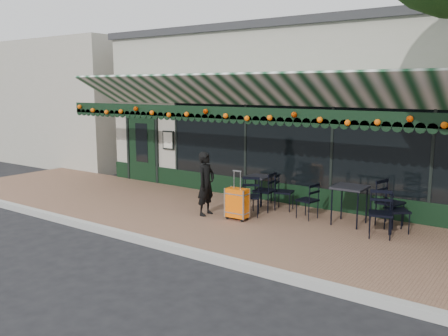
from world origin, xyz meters
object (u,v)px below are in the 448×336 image
Objects in this scene: chair_a_front at (380,214)px; chair_b_right at (284,192)px; cafe_table_b at (258,179)px; cafe_table_a at (350,190)px; chair_a_right at (390,203)px; woman at (206,184)px; chair_a_left at (307,201)px; chair_a_extra at (397,211)px; suitcase at (237,203)px; chair_b_front at (250,197)px; chair_b_left at (264,191)px.

chair_a_front is 2.64m from chair_b_right.
cafe_table_b is at bearing 64.72° from chair_b_right.
chair_a_right reaches higher than cafe_table_a.
woman is 3.83m from chair_a_front.
woman is at bearing -158.45° from cafe_table_a.
chair_a_left is at bearing -130.05° from chair_b_right.
woman reaches higher than chair_a_right.
woman is 1.67× the size of chair_a_extra.
woman is 1.92m from chair_b_right.
suitcase is at bearing -152.80° from cafe_table_a.
chair_a_front reaches higher than chair_a_extra.
chair_a_left is 0.83× the size of chair_a_right.
cafe_table_b is (0.42, 1.60, -0.09)m from woman.
woman reaches higher than chair_a_front.
chair_a_front is at bearing -32.06° from cafe_table_a.
chair_a_left is at bearing 55.92° from chair_a_extra.
chair_b_front is at bearing -162.32° from cafe_table_a.
cafe_table_b is at bearing -141.66° from chair_b_left.
cafe_table_a is (2.14, 1.10, 0.38)m from suitcase.
chair_b_front is at bearing 124.57° from chair_a_right.
chair_b_right is at bearing -11.41° from cafe_table_b.
chair_a_left is (1.61, -0.55, -0.22)m from cafe_table_b.
cafe_table_b is 0.75× the size of chair_b_left.
chair_a_front is 1.04× the size of chair_b_front.
chair_b_left is (-3.06, -0.07, 0.03)m from chair_a_extra.
chair_a_right is 1.11× the size of chair_b_front.
chair_a_extra is 0.93× the size of chair_b_left.
chair_a_front is at bearing 76.34° from chair_b_left.
chair_a_right is (3.69, 1.53, -0.23)m from woman.
chair_a_left is (2.03, 1.05, -0.32)m from woman.
cafe_table_b is 0.80× the size of chair_b_front.
chair_a_extra is at bearing -15.70° from chair_b_front.
suitcase is at bearing 172.57° from chair_a_front.
chair_a_extra is (1.00, 0.01, -0.31)m from cafe_table_a.
suitcase reaches higher than chair_b_front.
cafe_table_b is 0.81× the size of chair_a_extra.
chair_b_left is (-2.81, -0.43, -0.02)m from chair_a_right.
chair_a_extra is 3.06m from chair_b_left.
cafe_table_a is 0.94× the size of chair_b_front.
chair_a_right is 1.07× the size of chair_a_front.
suitcase reaches higher than chair_a_right.
chair_a_left is 0.87m from chair_b_right.
chair_b_front is (0.46, -1.10, -0.19)m from cafe_table_b.
cafe_table_a is 0.89× the size of chair_b_left.
cafe_table_a is at bearing 107.77° from chair_a_left.
chair_a_front is 1.06× the size of chair_a_extra.
chair_a_right is (3.28, -0.07, -0.14)m from cafe_table_b.
chair_b_right is (1.24, 1.44, -0.30)m from woman.
chair_a_extra is at bearing -76.20° from woman.
cafe_table_b is 3.28m from chair_a_right.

